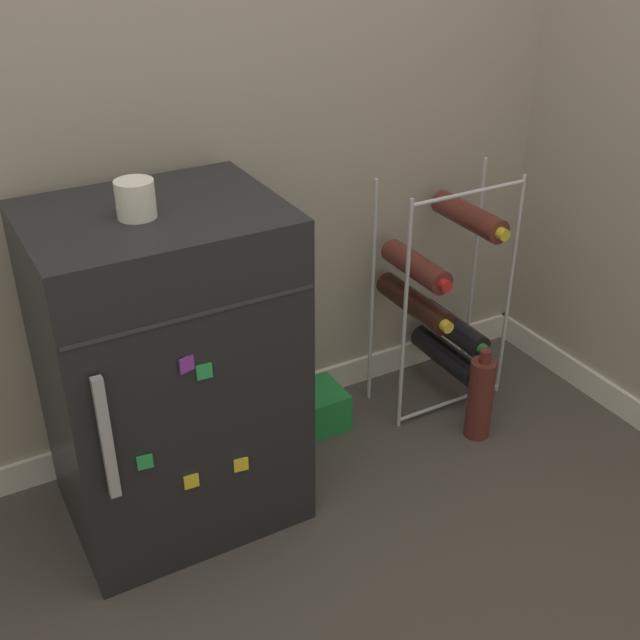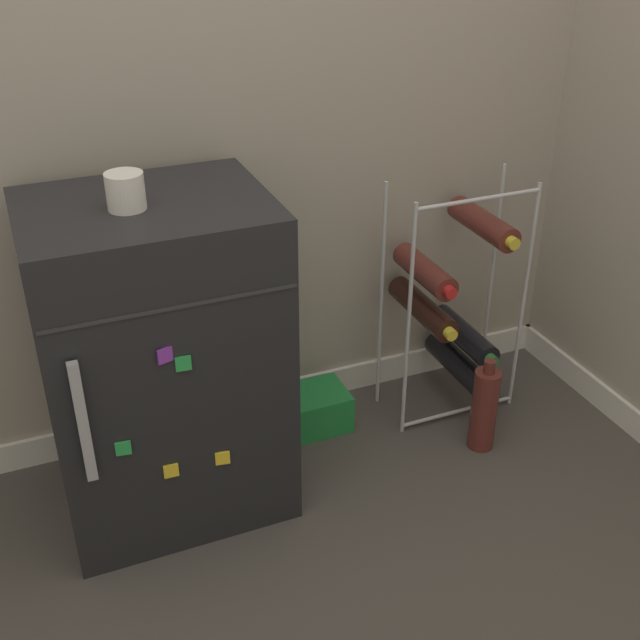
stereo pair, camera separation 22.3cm
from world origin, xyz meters
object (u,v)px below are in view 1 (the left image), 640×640
Objects in this scene: mini_fridge at (170,372)px; wine_rack at (441,299)px; soda_box at (303,412)px; loose_bottle_floor at (480,398)px; fridge_top_cup at (135,199)px.

mini_fridge is 0.92m from wine_rack.
wine_rack is (0.91, 0.08, -0.07)m from mini_fridge.
soda_box is 0.54m from loose_bottle_floor.
loose_bottle_floor reaches higher than soda_box.
wine_rack is at bearing 6.57° from fridge_top_cup.
mini_fridge is at bearing 170.41° from loose_bottle_floor.
loose_bottle_floor is (0.94, -0.13, -0.77)m from fridge_top_cup.
fridge_top_cup reaches higher than loose_bottle_floor.
mini_fridge is at bearing -163.14° from soda_box.
mini_fridge is 0.48m from fridge_top_cup.
loose_bottle_floor is at bearing -7.74° from fridge_top_cup.
soda_box is 2.99× the size of fridge_top_cup.
wine_rack is at bearing 87.70° from loose_bottle_floor.
loose_bottle_floor is (0.46, -0.29, 0.07)m from soda_box.
wine_rack is 1.10m from fridge_top_cup.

